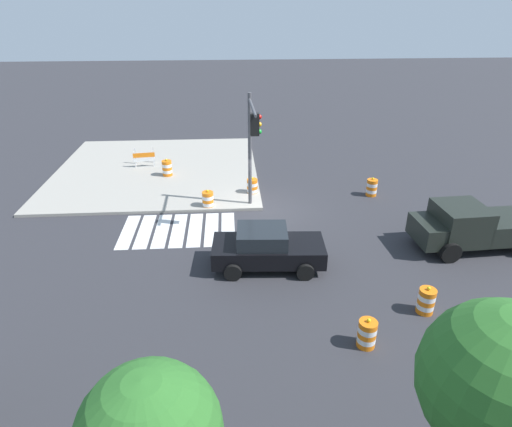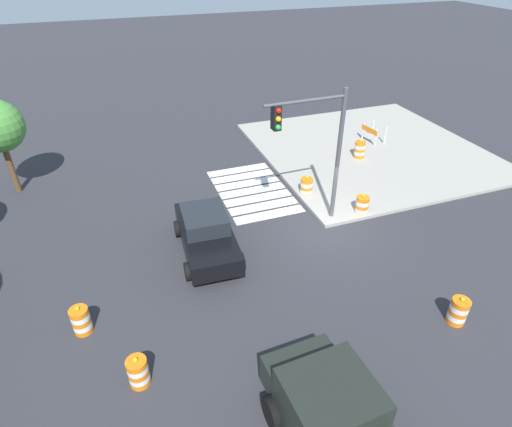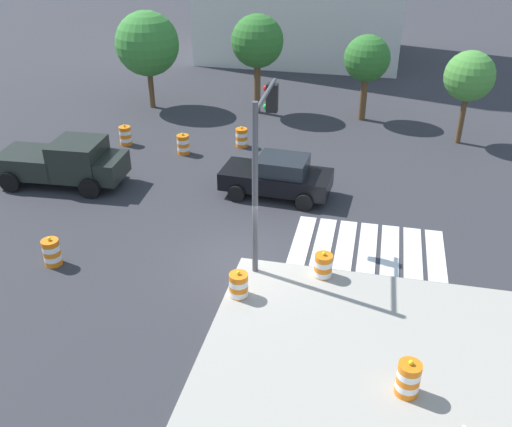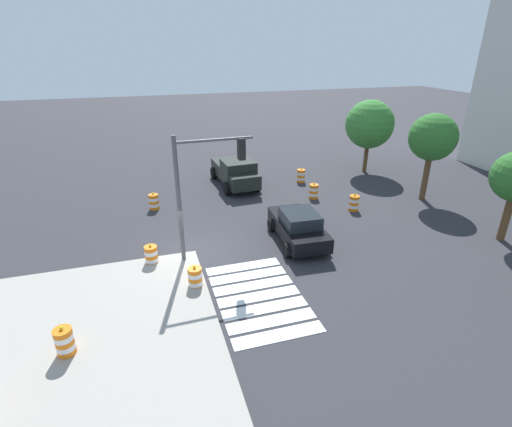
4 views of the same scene
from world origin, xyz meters
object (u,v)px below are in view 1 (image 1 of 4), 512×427
Objects in this scene: traffic_barrel_near_corner at (372,187)px; traffic_barrel_lane_center at (252,187)px; traffic_barrel_median_near at (426,301)px; construction_barricade at (144,157)px; pickup_truck at (471,226)px; traffic_barrel_crosswalk_end at (367,334)px; traffic_barrel_median_far at (208,200)px; traffic_barrel_on_sidewalk at (167,168)px; traffic_light_pole at (252,137)px; sports_car at (267,248)px; street_tree_streetside_near at (503,385)px.

traffic_barrel_near_corner is 1.00× the size of traffic_barrel_lane_center.
construction_barricade is (11.57, -14.63, 0.27)m from traffic_barrel_median_near.
pickup_truck is 6.06m from traffic_barrel_near_corner.
traffic_barrel_median_near is (1.15, 9.60, 0.00)m from traffic_barrel_near_corner.
traffic_barrel_crosswalk_end is at bearing 30.16° from traffic_barrel_median_near.
traffic_barrel_lane_center is at bearing 144.57° from construction_barricade.
construction_barricade reaches higher than traffic_barrel_near_corner.
traffic_barrel_median_far is 0.77× the size of construction_barricade.
traffic_barrel_median_far is 5.03m from traffic_barrel_on_sidewalk.
traffic_barrel_on_sidewalk is (13.56, -8.84, -0.37)m from pickup_truck.
traffic_barrel_crosswalk_end is 16.19m from traffic_barrel_on_sidewalk.
traffic_barrel_median_far is 7.34m from construction_barricade.
traffic_barrel_lane_center is (-2.30, -1.55, 0.00)m from traffic_barrel_median_far.
traffic_barrel_on_sidewalk is 0.19× the size of traffic_light_pole.
pickup_truck reaches higher than traffic_barrel_lane_center.
sports_car is 4.31× the size of traffic_barrel_lane_center.
traffic_light_pole is (8.90, -3.53, 2.94)m from pickup_truck.
street_tree_streetside_near is (2.09, 6.41, 3.37)m from traffic_barrel_median_near.
traffic_barrel_lane_center is 7.84m from construction_barricade.
pickup_truck is 5.15× the size of traffic_barrel_median_far.
traffic_light_pole reaches higher than traffic_barrel_median_near.
traffic_barrel_crosswalk_end is 1.00× the size of traffic_barrel_median_near.
traffic_barrel_near_corner is at bearing -101.44° from street_tree_streetside_near.
pickup_truck reaches higher than traffic_barrel_median_near.
construction_barricade is 9.93m from traffic_light_pole.
street_tree_streetside_near is (-5.40, 14.95, 3.37)m from traffic_barrel_median_far.
traffic_barrel_crosswalk_end is 11.83m from traffic_barrel_lane_center.
street_tree_streetside_near is at bearing 100.63° from traffic_barrel_lane_center.
street_tree_streetside_near reaches higher than traffic_barrel_median_far.
traffic_barrel_median_far is at bearing 123.85° from construction_barricade.
pickup_truck reaches higher than construction_barricade.
traffic_barrel_crosswalk_end is 0.19× the size of street_tree_streetside_near.
traffic_barrel_near_corner is at bearing -108.02° from traffic_barrel_crosswalk_end.
sports_car is 4.31× the size of traffic_barrel_near_corner.
pickup_truck reaches higher than sports_car.
sports_car is 5.41m from traffic_light_pole.
traffic_barrel_on_sidewalk is at bearing -16.54° from traffic_barrel_near_corner.
traffic_light_pole reaches higher than traffic_barrel_median_far.
construction_barricade is (1.58, -1.73, 0.12)m from traffic_barrel_on_sidewalk.
sports_car reaches higher than traffic_barrel_median_near.
traffic_barrel_on_sidewalk reaches higher than construction_barricade.
traffic_barrel_median_near is at bearing 128.33° from construction_barricade.
traffic_barrel_median_far is 0.19× the size of traffic_light_pole.
street_tree_streetside_near is (-2.94, 9.57, 3.01)m from sports_car.
traffic_barrel_median_near is 18.66m from construction_barricade.
pickup_truck is at bearing 158.36° from traffic_light_pole.
street_tree_streetside_near is at bearing 112.26° from traffic_barrel_on_sidewalk.
traffic_barrel_near_corner and traffic_barrel_median_far have the same top height.
traffic_barrel_near_corner is 8.70m from traffic_barrel_median_far.
pickup_truck is 0.95× the size of traffic_light_pole.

